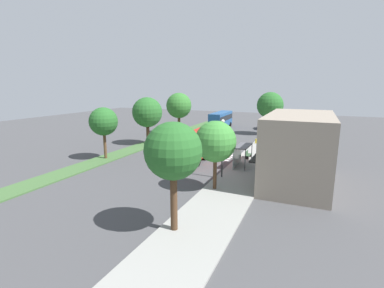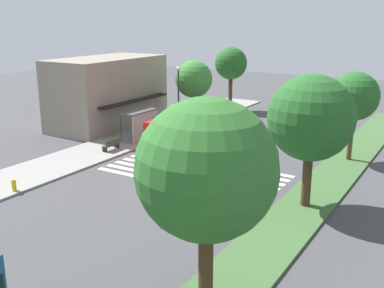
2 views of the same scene
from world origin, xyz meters
The scene contains 18 objects.
ground_plane centered at (0.00, 0.00, 0.00)m, with size 120.00×120.00×0.00m, color #424244.
sidewalk centered at (0.00, 9.25, 0.07)m, with size 60.00×4.68×0.14m, color gray.
median_strip centered at (0.00, -8.41, 0.07)m, with size 60.00×3.00×0.14m, color #3D6033.
crosswalk centered at (2.47, 0.00, 0.01)m, with size 5.85×12.43×0.01m.
fire_truck centered at (6.31, 2.25, 1.96)m, with size 9.79×3.14×3.49m.
parked_car_west centered at (-23.41, 5.70, 0.94)m, with size 4.73×2.23×1.84m.
transit_bus centered at (-20.69, -3.11, 2.07)m, with size 10.19×3.04×3.49m.
bus_stop_shelter centered at (7.41, 8.22, 1.89)m, with size 3.50×1.40×2.46m.
bench_near_shelter centered at (3.41, 8.24, 0.59)m, with size 1.60×0.50×0.90m.
street_lamp centered at (12.04, 7.51, 3.63)m, with size 0.36×0.36×5.87m.
storefront_building centered at (10.23, 14.50, 3.32)m, with size 11.68×6.64×6.64m.
sidewalk_tree_far_west centered at (-16.25, 7.91, 5.61)m, with size 4.90×4.90×7.93m.
sidewalk_tree_west centered at (15.41, 7.91, 4.45)m, with size 3.65×3.65×6.15m.
sidewalk_tree_center centered at (23.43, 7.91, 5.29)m, with size 3.61×3.61×7.01m.
median_tree_far_west centered at (-10.60, -8.41, 5.44)m, with size 4.86×4.86×7.76m.
median_tree_west centered at (0.66, -8.41, 5.11)m, with size 4.70×4.70×7.35m.
median_tree_center centered at (10.75, -8.41, 4.83)m, with size 3.53×3.53×6.49m.
fire_hydrant centered at (-6.45, 7.41, 0.49)m, with size 0.28×0.28×0.70m, color gold.
Camera 1 is at (38.29, 15.63, 9.26)m, focal length 26.30 mm.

